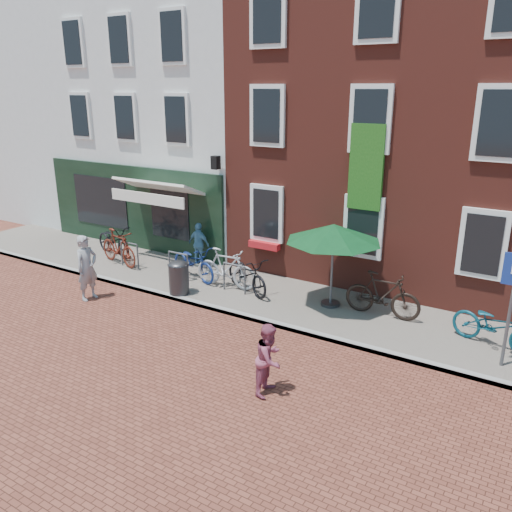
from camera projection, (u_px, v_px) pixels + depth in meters
The scene contains 17 objects.
ground at pixel (194, 306), 13.84m from camera, with size 80.00×80.00×0.00m, color brown.
sidewalk at pixel (255, 294), 14.54m from camera, with size 24.00×3.00×0.10m, color slate.
building_stucco at pixel (200, 115), 20.60m from camera, with size 8.00×8.00×9.00m, color silver.
building_brick_mid at pixel (369, 105), 16.95m from camera, with size 6.00×8.00×10.00m, color maroon.
filler_left at pixel (73, 111), 24.35m from camera, with size 7.00×8.00×9.00m, color silver.
litter_bin at pixel (179, 276), 14.26m from camera, with size 0.55×0.55×1.02m.
parasol at pixel (334, 230), 13.01m from camera, with size 2.47×2.47×2.30m.
woman at pixel (87, 268), 14.05m from camera, with size 0.66×0.43×1.81m, color gray.
boy at pixel (269, 359), 9.73m from camera, with size 0.69×0.53×1.41m, color #9A445C.
cafe_person at pixel (199, 244), 16.60m from camera, with size 0.80×0.33×1.37m, color #588EAF.
bicycle_0 at pixel (114, 240), 17.58m from camera, with size 0.68×1.96×1.03m, color black.
bicycle_1 at pixel (118, 247), 16.63m from camera, with size 0.54×1.90×1.14m, color #521A0F.
bicycle_2 at pixel (194, 262), 15.40m from camera, with size 0.68×1.96×1.03m, color navy.
bicycle_3 at pixel (226, 268), 14.71m from camera, with size 0.54×1.90×1.14m, color #A9A9AB.
bicycle_4 at pixel (247, 274), 14.44m from camera, with size 0.68×1.96×1.03m, color black.
bicycle_5 at pixel (383, 295), 12.83m from camera, with size 0.54×1.90×1.14m, color black.
bicycle_6 at pixel (496, 326), 11.29m from camera, with size 0.68×1.96×1.03m, color #0A3D4D.
Camera 1 is at (8.11, -9.97, 5.57)m, focal length 36.36 mm.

